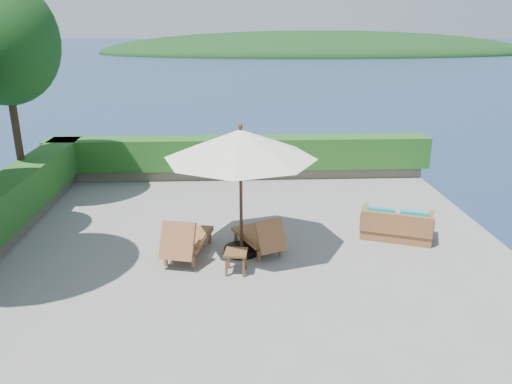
{
  "coord_description": "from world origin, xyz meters",
  "views": [
    {
      "loc": [
        -0.25,
        -10.25,
        4.82
      ],
      "look_at": [
        0.3,
        0.8,
        1.1
      ],
      "focal_mm": 35.0,
      "sensor_mm": 36.0,
      "label": 1
    }
  ],
  "objects_px": {
    "side_table": "(236,255)",
    "lounge_right": "(260,236)",
    "patio_umbrella": "(240,145)",
    "lounge_left": "(186,239)",
    "wicker_loveseat": "(396,226)"
  },
  "relations": [
    {
      "from": "side_table",
      "to": "patio_umbrella",
      "type": "bearing_deg",
      "value": 82.07
    },
    {
      "from": "patio_umbrella",
      "to": "lounge_left",
      "type": "distance_m",
      "value": 2.36
    },
    {
      "from": "side_table",
      "to": "wicker_loveseat",
      "type": "bearing_deg",
      "value": 22.03
    },
    {
      "from": "patio_umbrella",
      "to": "lounge_left",
      "type": "xyz_separation_m",
      "value": [
        -1.2,
        -0.16,
        -2.03
      ]
    },
    {
      "from": "patio_umbrella",
      "to": "wicker_loveseat",
      "type": "height_order",
      "value": "patio_umbrella"
    },
    {
      "from": "side_table",
      "to": "lounge_right",
      "type": "bearing_deg",
      "value": 60.85
    },
    {
      "from": "lounge_right",
      "to": "patio_umbrella",
      "type": "bearing_deg",
      "value": 162.74
    },
    {
      "from": "wicker_loveseat",
      "to": "side_table",
      "type": "bearing_deg",
      "value": -136.96
    },
    {
      "from": "lounge_right",
      "to": "side_table",
      "type": "bearing_deg",
      "value": -144.0
    },
    {
      "from": "patio_umbrella",
      "to": "lounge_left",
      "type": "height_order",
      "value": "patio_umbrella"
    },
    {
      "from": "lounge_left",
      "to": "wicker_loveseat",
      "type": "xyz_separation_m",
      "value": [
        4.87,
        0.76,
        -0.11
      ]
    },
    {
      "from": "patio_umbrella",
      "to": "side_table",
      "type": "height_order",
      "value": "patio_umbrella"
    },
    {
      "from": "lounge_left",
      "to": "side_table",
      "type": "height_order",
      "value": "lounge_left"
    },
    {
      "from": "lounge_left",
      "to": "lounge_right",
      "type": "xyz_separation_m",
      "value": [
        1.62,
        0.22,
        -0.05
      ]
    },
    {
      "from": "lounge_right",
      "to": "side_table",
      "type": "relative_size",
      "value": 3.3
    }
  ]
}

